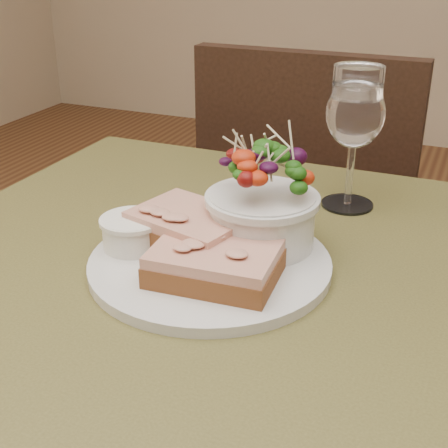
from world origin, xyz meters
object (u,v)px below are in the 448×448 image
at_px(sandwich_back, 191,227).
at_px(salad_bowl, 262,196).
at_px(dinner_plate, 210,263).
at_px(sandwich_front, 215,263).
at_px(cafe_table, 226,359).
at_px(ramekin, 132,231).
at_px(wine_glass, 355,117).
at_px(chair_far, 313,301).

distance_m(sandwich_back, salad_bowl, 0.09).
height_order(dinner_plate, sandwich_back, sandwich_back).
distance_m(sandwich_front, sandwich_back, 0.08).
relative_size(cafe_table, sandwich_back, 5.41).
relative_size(ramekin, wine_glass, 0.39).
xyz_separation_m(chair_far, salad_bowl, (0.08, -0.64, 0.53)).
relative_size(cafe_table, ramekin, 11.85).
relative_size(sandwich_back, ramekin, 2.19).
distance_m(chair_far, ramekin, 0.86).
distance_m(chair_far, sandwich_back, 0.84).
distance_m(dinner_plate, wine_glass, 0.28).
xyz_separation_m(dinner_plate, sandwich_back, (-0.03, 0.02, 0.03)).
height_order(ramekin, salad_bowl, salad_bowl).
bearing_deg(sandwich_back, wine_glass, 73.09).
bearing_deg(chair_far, wine_glass, 107.96).
bearing_deg(chair_far, salad_bowl, 97.95).
height_order(sandwich_back, wine_glass, wine_glass).
bearing_deg(cafe_table, dinner_plate, 142.88).
bearing_deg(chair_far, cafe_table, 96.28).
distance_m(ramekin, salad_bowl, 0.15).
xyz_separation_m(sandwich_back, ramekin, (-0.06, -0.03, -0.01)).
height_order(cafe_table, salad_bowl, salad_bowl).
relative_size(dinner_plate, sandwich_front, 1.99).
xyz_separation_m(sandwich_back, wine_glass, (0.13, 0.21, 0.09)).
distance_m(salad_bowl, wine_glass, 0.19).
relative_size(chair_far, sandwich_back, 6.08).
xyz_separation_m(dinner_plate, sandwich_front, (0.02, -0.04, 0.02)).
height_order(chair_far, sandwich_back, chair_far).
relative_size(chair_far, ramekin, 13.33).
xyz_separation_m(chair_far, sandwich_front, (0.07, -0.73, 0.49)).
relative_size(dinner_plate, wine_glass, 1.53).
relative_size(cafe_table, dinner_plate, 2.98).
distance_m(cafe_table, chair_far, 0.80).
bearing_deg(cafe_table, ramekin, 173.13).
height_order(dinner_plate, wine_glass, wine_glass).
bearing_deg(sandwich_front, ramekin, 162.64).
bearing_deg(sandwich_back, cafe_table, -18.78).
xyz_separation_m(chair_far, sandwich_back, (0.01, -0.68, 0.49)).
bearing_deg(ramekin, sandwich_back, 22.95).
bearing_deg(ramekin, salad_bowl, 25.60).
bearing_deg(cafe_table, sandwich_front, -118.10).
xyz_separation_m(cafe_table, chair_far, (-0.07, 0.72, -0.36)).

